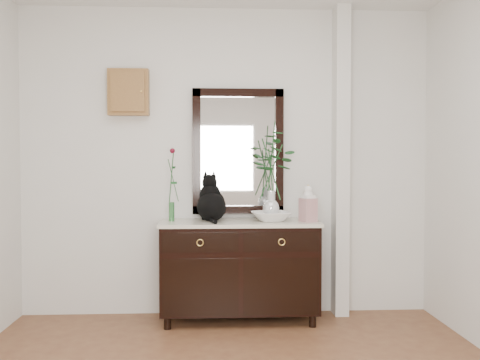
{
  "coord_description": "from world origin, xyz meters",
  "views": [
    {
      "loc": [
        -0.12,
        -2.74,
        1.35
      ],
      "look_at": [
        0.1,
        1.63,
        1.2
      ],
      "focal_mm": 40.0,
      "sensor_mm": 36.0,
      "label": 1
    }
  ],
  "objects": [
    {
      "name": "bud_vase_rose",
      "position": [
        -0.47,
        1.76,
        1.16
      ],
      "size": [
        0.1,
        0.1,
        0.62
      ],
      "primitive_type": null,
      "rotation": [
        0.0,
        0.0,
        -0.44
      ],
      "color": "#326D37",
      "rests_on": "sideboard"
    },
    {
      "name": "cat",
      "position": [
        -0.14,
        1.76,
        1.05
      ],
      "size": [
        0.34,
        0.39,
        0.39
      ],
      "primitive_type": null,
      "rotation": [
        0.0,
        0.0,
        0.21
      ],
      "color": "black",
      "rests_on": "sideboard"
    },
    {
      "name": "pilaster",
      "position": [
        1.0,
        1.9,
        1.35
      ],
      "size": [
        0.12,
        0.2,
        2.7
      ],
      "primitive_type": "cube",
      "color": "silver",
      "rests_on": "ground"
    },
    {
      "name": "wall_mirror",
      "position": [
        0.1,
        1.97,
        1.44
      ],
      "size": [
        0.8,
        0.06,
        1.1
      ],
      "color": "black",
      "rests_on": "wall_back"
    },
    {
      "name": "ginger_jar",
      "position": [
        0.67,
        1.66,
        1.01
      ],
      "size": [
        0.15,
        0.15,
        0.31
      ],
      "primitive_type": null,
      "rotation": [
        0.0,
        0.0,
        0.42
      ],
      "color": "silver",
      "rests_on": "sideboard"
    },
    {
      "name": "sideboard",
      "position": [
        0.1,
        1.73,
        0.47
      ],
      "size": [
        1.33,
        0.52,
        0.82
      ],
      "color": "black",
      "rests_on": "ground"
    },
    {
      "name": "vase_branches",
      "position": [
        0.37,
        1.72,
        1.29
      ],
      "size": [
        0.48,
        0.48,
        0.83
      ],
      "primitive_type": null,
      "rotation": [
        0.0,
        0.0,
        -0.26
      ],
      "color": "silver",
      "rests_on": "lotus_bowl"
    },
    {
      "name": "lotus_bowl",
      "position": [
        0.37,
        1.72,
        0.89
      ],
      "size": [
        0.38,
        0.38,
        0.08
      ],
      "primitive_type": "imported",
      "rotation": [
        0.0,
        0.0,
        0.18
      ],
      "color": "white",
      "rests_on": "sideboard"
    },
    {
      "name": "wall_back",
      "position": [
        0.0,
        1.98,
        1.35
      ],
      "size": [
        3.6,
        0.04,
        2.7
      ],
      "primitive_type": "cube",
      "color": "silver",
      "rests_on": "ground"
    },
    {
      "name": "key_cabinet",
      "position": [
        -0.85,
        1.94,
        1.95
      ],
      "size": [
        0.35,
        0.1,
        0.4
      ],
      "primitive_type": "cube",
      "color": "brown",
      "rests_on": "wall_back"
    }
  ]
}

